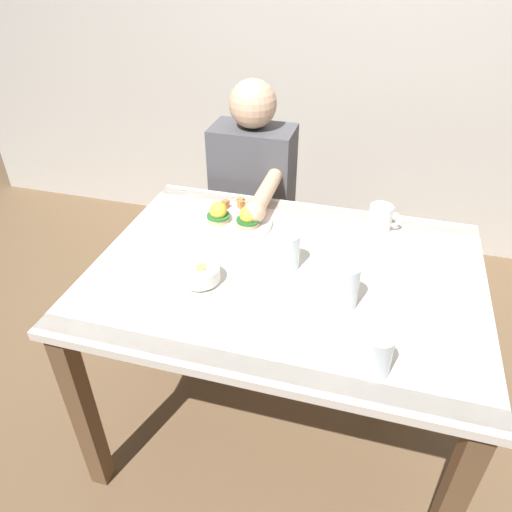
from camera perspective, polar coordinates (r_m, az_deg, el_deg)
The scene contains 11 objects.
ground_plane at distance 2.04m, azimuth 2.73°, elevation -18.71°, with size 6.00×6.00×0.00m, color brown.
back_wall at distance 2.71m, azimuth 11.90°, elevation 27.18°, with size 4.80×0.10×2.60m, color beige.
dining_table at distance 1.57m, azimuth 3.36°, elevation -4.91°, with size 1.20×0.90×0.74m.
eggs_benedict_plate at distance 1.72m, azimuth -2.49°, elevation 4.40°, with size 0.27×0.27×0.09m.
fruit_bowl at distance 1.45m, azimuth -6.61°, elevation -2.08°, with size 0.12×0.12×0.06m.
coffee_mug at distance 1.73m, azimuth 14.51°, elevation 4.41°, with size 0.11×0.08×0.09m.
fork at distance 1.65m, azimuth 21.78°, elevation -0.72°, with size 0.13×0.12×0.00m.
water_glass_near at distance 1.50m, azimuth 3.66°, elevation 0.38°, with size 0.07×0.07×0.12m.
water_glass_far at distance 1.36m, azimuth 10.38°, elevation -3.69°, with size 0.08×0.08×0.14m.
water_glass_extra at distance 1.20m, azimuth 14.06°, elevation -11.45°, with size 0.07×0.07×0.11m.
diner_person at distance 2.11m, azimuth -0.47°, elevation 6.95°, with size 0.34×0.54×1.14m.
Camera 1 is at (0.24, -1.18, 1.64)m, focal length 33.96 mm.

